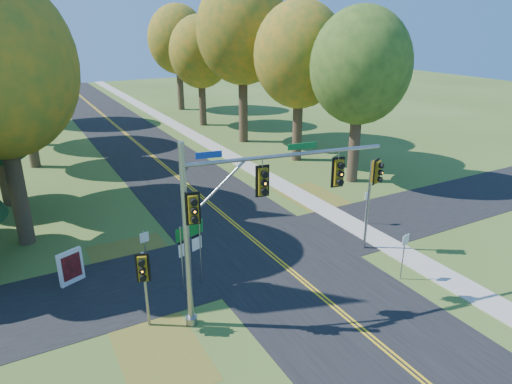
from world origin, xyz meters
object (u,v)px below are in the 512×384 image
route_sign_cluster (190,243)px  info_kiosk (71,267)px  east_signal_pole (374,182)px

route_sign_cluster → info_kiosk: (-4.80, 3.14, -1.49)m
route_sign_cluster → info_kiosk: size_ratio=1.97×
east_signal_pole → route_sign_cluster: (-9.73, 0.99, -1.53)m
east_signal_pole → route_sign_cluster: bearing=149.6°
east_signal_pole → info_kiosk: size_ratio=3.03×
route_sign_cluster → info_kiosk: route_sign_cluster is taller
east_signal_pole → info_kiosk: east_signal_pole is taller
east_signal_pole → route_sign_cluster: 9.90m
east_signal_pole → info_kiosk: bearing=139.5°
east_signal_pole → info_kiosk: 15.41m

